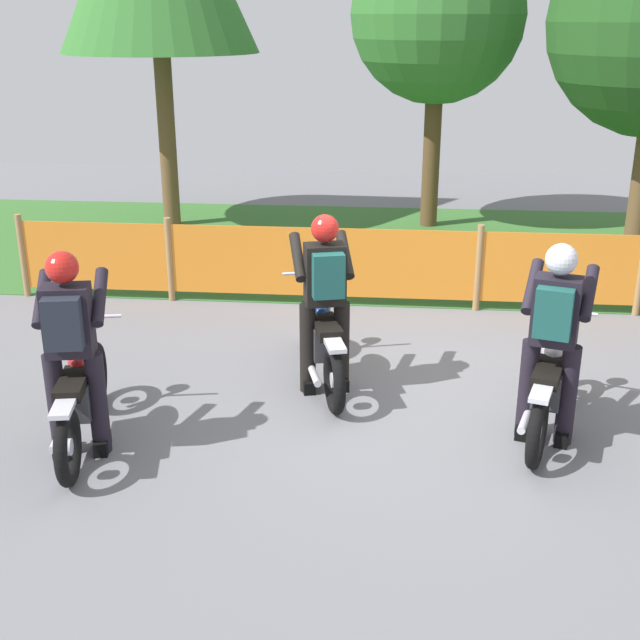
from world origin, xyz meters
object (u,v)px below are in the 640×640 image
object	(u,v)px
rider_lead	(70,344)
rider_trailing	(553,333)
rider_third	(325,294)
motorcycle_trailing	(550,381)
motorcycle_lead	(82,392)
motorcycle_third	(321,337)

from	to	relation	value
rider_lead	rider_trailing	world-z (taller)	same
rider_third	motorcycle_trailing	bearing A→B (deg)	-122.27
motorcycle_trailing	rider_trailing	distance (m)	0.55
motorcycle_lead	rider_lead	size ratio (longest dim) A/B	1.13
motorcycle_trailing	rider_lead	size ratio (longest dim) A/B	1.10
motorcycle_trailing	rider_third	size ratio (longest dim) A/B	1.10
motorcycle_lead	rider_trailing	size ratio (longest dim) A/B	1.13
motorcycle_third	rider_trailing	distance (m)	2.26
motorcycle_trailing	rider_third	distance (m)	2.12
rider_trailing	motorcycle_lead	bearing A→B (deg)	112.50
motorcycle_lead	motorcycle_trailing	distance (m)	3.90
motorcycle_lead	motorcycle_trailing	bearing A→B (deg)	-92.32
rider_trailing	rider_third	distance (m)	2.07
rider_trailing	motorcycle_trailing	bearing A→B (deg)	0.51
rider_third	motorcycle_lead	bearing A→B (deg)	106.35
motorcycle_trailing	rider_trailing	bearing A→B (deg)	-179.49
motorcycle_third	rider_lead	xyz separation A→B (m)	(-1.80, -1.58, 0.50)
motorcycle_lead	rider_lead	world-z (taller)	rider_lead
rider_trailing	motorcycle_third	bearing A→B (deg)	79.82
motorcycle_lead	rider_lead	xyz separation A→B (m)	(0.04, -0.20, 0.51)
motorcycle_third	rider_lead	bearing A→B (deg)	116.03
rider_lead	rider_trailing	bearing A→B (deg)	-92.03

